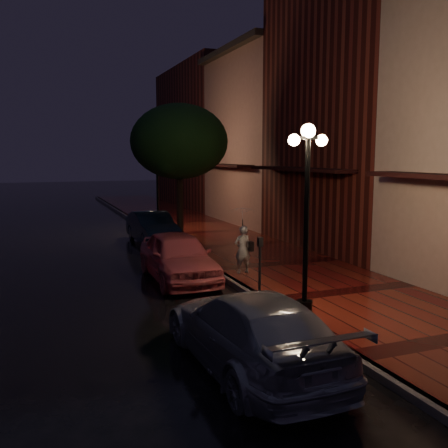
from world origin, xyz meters
name	(u,v)px	position (x,y,z in m)	size (l,w,h in m)	color
ground	(215,273)	(0.00, 0.00, 0.00)	(120.00, 120.00, 0.00)	black
sidewalk	(278,266)	(2.25, 0.00, 0.07)	(4.50, 60.00, 0.15)	#4B0E0D
curb	(215,271)	(0.00, 0.00, 0.07)	(0.25, 60.00, 0.15)	#595451
storefront_mid	(364,111)	(7.00, 2.00, 5.50)	(5.00, 8.00, 11.00)	#511914
storefront_far	(272,142)	(7.00, 10.00, 4.50)	(5.00, 8.00, 9.00)	#8C5951
storefront_extra	(210,138)	(7.00, 20.00, 5.00)	(5.00, 12.00, 10.00)	#511914
streetlamp_near	(307,208)	(0.35, -5.00, 2.60)	(0.96, 0.36, 4.31)	black
streetlamp_far	(157,180)	(0.35, 9.00, 2.60)	(0.96, 0.36, 4.31)	black
street_tree	(180,144)	(0.61, 5.99, 4.24)	(4.16, 4.16, 5.80)	black
pink_car	(178,256)	(-1.35, -0.45, 0.74)	(1.75, 4.36, 1.49)	#CC5459
navy_car	(152,228)	(-0.60, 6.15, 0.68)	(1.44, 4.14, 1.37)	black
silver_car	(250,330)	(-1.90, -6.96, 0.70)	(1.95, 4.79, 1.39)	#9E9FA6
woman_with_umbrella	(243,229)	(0.60, -0.82, 1.51)	(0.86, 0.87, 2.06)	white
parking_meter	(260,259)	(0.15, -3.02, 1.05)	(0.15, 0.12, 1.49)	black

